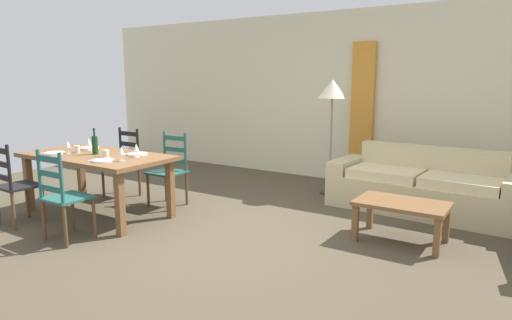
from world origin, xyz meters
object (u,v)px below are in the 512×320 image
dining_chair_far_right (170,169)px  coffee_cup_secondary (77,149)px  wine_glass_near_left (68,145)px  coffee_cup_primary (106,154)px  wine_glass_near_right (121,151)px  coffee_table (402,208)px  wine_glass_far_right (136,148)px  dining_table (96,161)px  wine_glass_far_left (89,142)px  couch (424,189)px  dining_chair_far_left (123,163)px  wine_bottle (95,145)px  dining_chair_near_left (14,184)px  dining_chair_near_right (63,196)px  standing_lamp (332,96)px

dining_chair_far_right → coffee_cup_secondary: dining_chair_far_right is taller
wine_glass_near_left → coffee_cup_primary: size_ratio=1.79×
wine_glass_near_right → coffee_cup_primary: bearing=172.2°
coffee_table → wine_glass_near_right: bearing=-156.7°
wine_glass_far_right → coffee_cup_primary: bearing=-143.2°
dining_table → wine_glass_far_left: (-0.31, 0.14, 0.20)m
wine_glass_near_left → couch: wine_glass_near_left is taller
wine_glass_near_left → wine_glass_far_left: (0.02, 0.29, 0.00)m
coffee_table → coffee_cup_primary: bearing=-159.6°
dining_chair_far_left → wine_glass_far_left: (0.11, -0.63, 0.38)m
dining_chair_far_right → wine_bottle: 0.99m
wine_glass_far_right → couch: (2.77, 2.16, -0.57)m
dining_table → coffee_table: (3.39, 1.07, -0.31)m
wine_glass_near_left → coffee_table: bearing=18.2°
dining_table → dining_chair_near_left: dining_chair_near_left is taller
coffee_cup_primary → dining_chair_near_right: bearing=-74.8°
wine_bottle → dining_chair_far_left: bearing=118.3°
dining_chair_near_left → wine_glass_far_right: bearing=42.2°
dining_chair_far_right → coffee_cup_secondary: 1.16m
dining_chair_near_left → wine_bottle: bearing=61.1°
wine_glass_far_right → coffee_table: wine_glass_far_right is taller
wine_glass_near_left → standing_lamp: bearing=48.6°
dining_chair_near_left → standing_lamp: (2.43, 3.26, 0.93)m
dining_chair_near_left → dining_chair_far_right: same height
wine_glass_far_left → couch: 4.27m
dining_chair_near_left → wine_bottle: 0.98m
wine_glass_near_left → couch: (3.67, 2.44, -0.57)m
coffee_cup_secondary → dining_chair_near_left: bearing=-102.0°
dining_chair_near_right → standing_lamp: standing_lamp is taller
coffee_cup_primary → wine_glass_near_right: bearing=-7.8°
wine_glass_far_left → dining_chair_near_left: bearing=-98.3°
wine_bottle → standing_lamp: size_ratio=0.19×
dining_chair_near_right → coffee_cup_primary: (-0.19, 0.72, 0.32)m
dining_table → coffee_cup_primary: coffee_cup_primary is taller
coffee_table → standing_lamp: size_ratio=0.55×
dining_chair_far_right → wine_glass_near_right: 0.99m
dining_chair_near_left → dining_chair_far_left: 1.55m
dining_chair_near_left → dining_chair_far_right: 1.80m
coffee_cup_primary → coffee_table: (3.10, 1.15, -0.44)m
dining_table → wine_glass_near_left: (-0.32, -0.15, 0.20)m
wine_glass_far_left → dining_chair_near_right: bearing=-49.8°
dining_table → standing_lamp: 3.26m
dining_chair_far_left → couch: (3.76, 1.52, -0.19)m
dining_chair_far_left → coffee_cup_primary: dining_chair_far_left is taller
dining_chair_near_right → standing_lamp: size_ratio=0.59×
dining_chair_far_right → coffee_table: size_ratio=1.07×
wine_glass_far_right → dining_chair_far_left: bearing=147.3°
wine_bottle → coffee_cup_secondary: wine_bottle is taller
wine_glass_near_left → coffee_cup_primary: (0.61, 0.07, -0.07)m
couch → coffee_cup_primary: bearing=-142.2°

